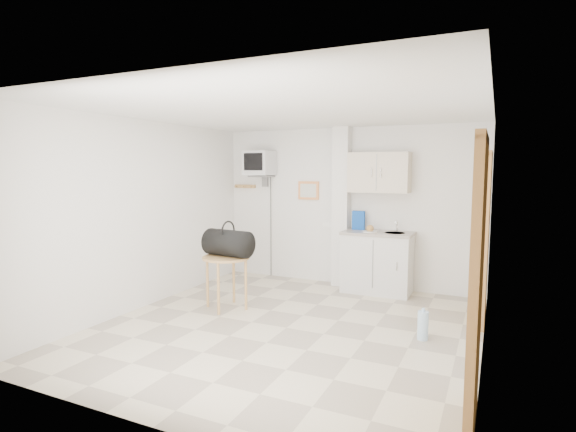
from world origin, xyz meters
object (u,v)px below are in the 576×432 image
at_px(crt_television, 260,164).
at_px(water_bottle, 423,325).
at_px(duffel_bag, 228,243).
at_px(round_table, 226,264).

distance_m(crt_television, water_bottle, 3.85).
relative_size(crt_television, duffel_bag, 3.19).
height_order(crt_television, duffel_bag, crt_television).
relative_size(crt_television, water_bottle, 6.12).
distance_m(crt_television, duffel_bag, 2.01).
relative_size(duffel_bag, water_bottle, 1.92).
bearing_deg(duffel_bag, crt_television, 111.38).
height_order(round_table, duffel_bag, duffel_bag).
bearing_deg(duffel_bag, round_table, -113.58).
xyz_separation_m(crt_television, water_bottle, (2.95, -1.71, -1.78)).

